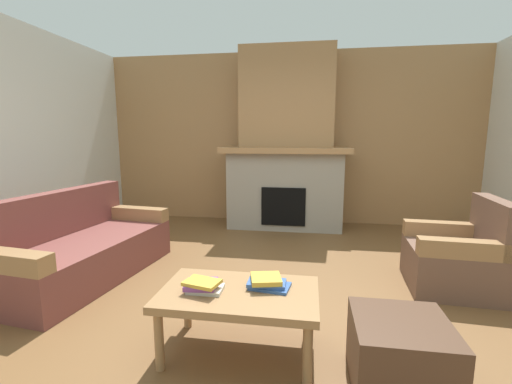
% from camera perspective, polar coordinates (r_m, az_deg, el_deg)
% --- Properties ---
extents(ground, '(9.00, 9.00, 0.00)m').
position_cam_1_polar(ground, '(3.03, 0.98, -18.19)').
color(ground, brown).
extents(wall_back_wood_panel, '(6.00, 0.12, 2.70)m').
position_cam_1_polar(wall_back_wood_panel, '(5.68, 5.28, 8.77)').
color(wall_back_wood_panel, '#A87A4C').
rests_on(wall_back_wood_panel, ground).
extents(fireplace, '(1.90, 0.82, 2.70)m').
position_cam_1_polar(fireplace, '(5.31, 4.98, 6.73)').
color(fireplace, gray).
rests_on(fireplace, ground).
extents(couch, '(1.04, 1.89, 0.85)m').
position_cam_1_polar(couch, '(3.88, -27.08, -8.46)').
color(couch, brown).
rests_on(couch, ground).
extents(armchair, '(0.81, 0.81, 0.85)m').
position_cam_1_polar(armchair, '(3.71, 30.53, -9.37)').
color(armchair, brown).
rests_on(armchair, ground).
extents(coffee_table, '(1.00, 0.60, 0.43)m').
position_cam_1_polar(coffee_table, '(2.30, -2.84, -17.20)').
color(coffee_table, '#997047').
rests_on(coffee_table, ground).
extents(ottoman, '(0.52, 0.52, 0.40)m').
position_cam_1_polar(ottoman, '(2.26, 22.73, -23.60)').
color(ottoman, '#4C3323').
rests_on(ottoman, ground).
extents(book_stack_near_edge, '(0.25, 0.23, 0.08)m').
position_cam_1_polar(book_stack_near_edge, '(2.28, -8.80, -15.03)').
color(book_stack_near_edge, beige).
rests_on(book_stack_near_edge, coffee_table).
extents(book_stack_center, '(0.28, 0.22, 0.07)m').
position_cam_1_polar(book_stack_center, '(2.30, 1.90, -14.72)').
color(book_stack_center, '#335699').
rests_on(book_stack_center, coffee_table).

